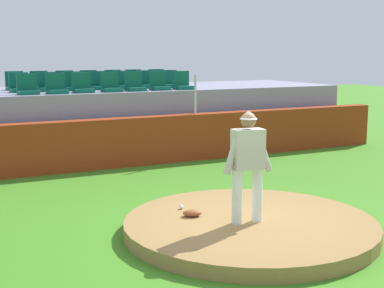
% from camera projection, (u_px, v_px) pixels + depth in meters
% --- Properties ---
extents(ground_plane, '(60.00, 60.00, 0.00)m').
position_uv_depth(ground_plane, '(250.00, 233.00, 8.69)').
color(ground_plane, '#3F821F').
extents(pitchers_mound, '(3.95, 3.95, 0.22)m').
position_uv_depth(pitchers_mound, '(250.00, 226.00, 8.67)').
color(pitchers_mound, olive).
rests_on(pitchers_mound, ground_plane).
extents(pitcher, '(0.82, 0.30, 1.73)m').
position_uv_depth(pitcher, '(248.00, 158.00, 8.35)').
color(pitcher, white).
rests_on(pitcher, pitchers_mound).
extents(baseball, '(0.07, 0.07, 0.07)m').
position_uv_depth(baseball, '(181.00, 207.00, 9.23)').
color(baseball, white).
rests_on(baseball, pitchers_mound).
extents(fielding_glove, '(0.35, 0.29, 0.11)m').
position_uv_depth(fielding_glove, '(192.00, 213.00, 8.82)').
color(fielding_glove, brown).
rests_on(fielding_glove, pitchers_mound).
extents(brick_barrier, '(15.61, 0.40, 1.20)m').
position_uv_depth(brick_barrier, '(124.00, 142.00, 13.67)').
color(brick_barrier, maroon).
rests_on(brick_barrier, ground_plane).
extents(fence_post_right, '(0.06, 0.06, 1.02)m').
position_uv_depth(fence_post_right, '(195.00, 94.00, 14.37)').
color(fence_post_right, silver).
rests_on(fence_post_right, brick_barrier).
extents(bleacher_platform, '(14.29, 3.73, 1.79)m').
position_uv_depth(bleacher_platform, '(96.00, 120.00, 15.68)').
color(bleacher_platform, gray).
rests_on(bleacher_platform, ground_plane).
extents(stadium_chair_0, '(0.48, 0.44, 0.50)m').
position_uv_depth(stadium_chair_0, '(28.00, 88.00, 13.43)').
color(stadium_chair_0, '#0C5440').
rests_on(stadium_chair_0, bleacher_platform).
extents(stadium_chair_1, '(0.48, 0.44, 0.50)m').
position_uv_depth(stadium_chair_1, '(56.00, 87.00, 13.69)').
color(stadium_chair_1, '#0C5440').
rests_on(stadium_chair_1, bleacher_platform).
extents(stadium_chair_2, '(0.48, 0.44, 0.50)m').
position_uv_depth(stadium_chair_2, '(82.00, 86.00, 14.03)').
color(stadium_chair_2, '#0C5440').
rests_on(stadium_chair_2, bleacher_platform).
extents(stadium_chair_3, '(0.48, 0.44, 0.50)m').
position_uv_depth(stadium_chair_3, '(111.00, 86.00, 14.32)').
color(stadium_chair_3, '#0C5440').
rests_on(stadium_chair_3, bleacher_platform).
extents(stadium_chair_4, '(0.48, 0.44, 0.50)m').
position_uv_depth(stadium_chair_4, '(134.00, 85.00, 14.62)').
color(stadium_chair_4, '#0C5440').
rests_on(stadium_chair_4, bleacher_platform).
extents(stadium_chair_5, '(0.48, 0.44, 0.50)m').
position_uv_depth(stadium_chair_5, '(159.00, 84.00, 14.96)').
color(stadium_chair_5, '#0C5440').
rests_on(stadium_chair_5, bleacher_platform).
extents(stadium_chair_6, '(0.48, 0.44, 0.50)m').
position_uv_depth(stadium_chair_6, '(182.00, 84.00, 15.23)').
color(stadium_chair_6, '#0C5440').
rests_on(stadium_chair_6, bleacher_platform).
extents(stadium_chair_7, '(0.48, 0.44, 0.50)m').
position_uv_depth(stadium_chair_7, '(20.00, 86.00, 14.17)').
color(stadium_chair_7, '#0C5440').
rests_on(stadium_chair_7, bleacher_platform).
extents(stadium_chair_8, '(0.48, 0.44, 0.50)m').
position_uv_depth(stadium_chair_8, '(48.00, 85.00, 14.48)').
color(stadium_chair_8, '#0C5440').
rests_on(stadium_chair_8, bleacher_platform).
extents(stadium_chair_9, '(0.48, 0.44, 0.50)m').
position_uv_depth(stadium_chair_9, '(73.00, 85.00, 14.80)').
color(stadium_chair_9, '#0C5440').
rests_on(stadium_chair_9, bleacher_platform).
extents(stadium_chair_10, '(0.48, 0.44, 0.50)m').
position_uv_depth(stadium_chair_10, '(100.00, 84.00, 15.16)').
color(stadium_chair_10, '#0C5440').
rests_on(stadium_chair_10, bleacher_platform).
extents(stadium_chair_11, '(0.48, 0.44, 0.50)m').
position_uv_depth(stadium_chair_11, '(123.00, 83.00, 15.41)').
color(stadium_chair_11, '#0C5440').
rests_on(stadium_chair_11, bleacher_platform).
extents(stadium_chair_12, '(0.48, 0.44, 0.50)m').
position_uv_depth(stadium_chair_12, '(146.00, 83.00, 15.74)').
color(stadium_chair_12, '#0C5440').
rests_on(stadium_chair_12, bleacher_platform).
extents(stadium_chair_13, '(0.48, 0.44, 0.50)m').
position_uv_depth(stadium_chair_13, '(170.00, 82.00, 16.05)').
color(stadium_chair_13, '#0C5440').
rests_on(stadium_chair_13, bleacher_platform).
extents(stadium_chair_14, '(0.48, 0.44, 0.50)m').
position_uv_depth(stadium_chair_14, '(15.00, 84.00, 15.01)').
color(stadium_chair_14, '#0C5440').
rests_on(stadium_chair_14, bleacher_platform).
extents(stadium_chair_15, '(0.48, 0.44, 0.50)m').
position_uv_depth(stadium_chair_15, '(40.00, 84.00, 15.27)').
color(stadium_chair_15, '#0C5440').
rests_on(stadium_chair_15, bleacher_platform).
extents(stadium_chair_16, '(0.48, 0.44, 0.50)m').
position_uv_depth(stadium_chair_16, '(65.00, 83.00, 15.58)').
color(stadium_chair_16, '#0C5440').
rests_on(stadium_chair_16, bleacher_platform).
extents(stadium_chair_17, '(0.48, 0.44, 0.50)m').
position_uv_depth(stadium_chair_17, '(89.00, 82.00, 15.92)').
color(stadium_chair_17, '#0C5440').
rests_on(stadium_chair_17, bleacher_platform).
extents(stadium_chair_18, '(0.48, 0.44, 0.50)m').
position_uv_depth(stadium_chair_18, '(114.00, 82.00, 16.22)').
color(stadium_chair_18, '#0C5440').
rests_on(stadium_chair_18, bleacher_platform).
extents(stadium_chair_19, '(0.48, 0.44, 0.50)m').
position_uv_depth(stadium_chair_19, '(134.00, 81.00, 16.55)').
color(stadium_chair_19, '#0C5440').
rests_on(stadium_chair_19, bleacher_platform).
extents(stadium_chair_20, '(0.48, 0.44, 0.50)m').
position_uv_depth(stadium_chair_20, '(157.00, 81.00, 16.83)').
color(stadium_chair_20, '#0C5440').
rests_on(stadium_chair_20, bleacher_platform).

